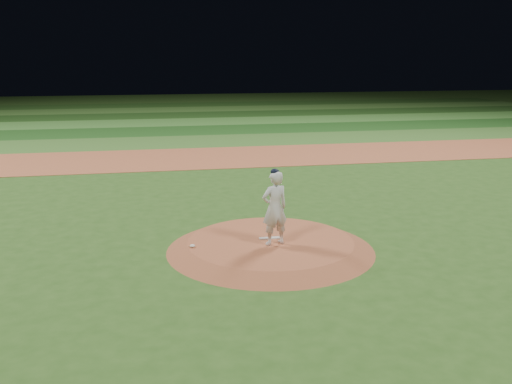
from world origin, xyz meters
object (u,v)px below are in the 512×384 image
pitching_rubber (270,238)px  pitcher_on_mound (275,208)px  pitchers_mound (270,245)px  rosin_bag (192,246)px

pitching_rubber → pitcher_on_mound: bearing=-85.2°
pitchers_mound → pitcher_on_mound: (0.04, -0.30, 1.11)m
pitching_rubber → pitchers_mound: bearing=-92.7°
pitching_rubber → rosin_bag: rosin_bag is taller
pitching_rubber → rosin_bag: bearing=-169.2°
pitchers_mound → pitcher_on_mound: bearing=-82.8°
pitchers_mound → rosin_bag: rosin_bag is taller
pitchers_mound → pitching_rubber: size_ratio=9.87×
pitching_rubber → rosin_bag: 2.12m
pitcher_on_mound → rosin_bag: bearing=175.6°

